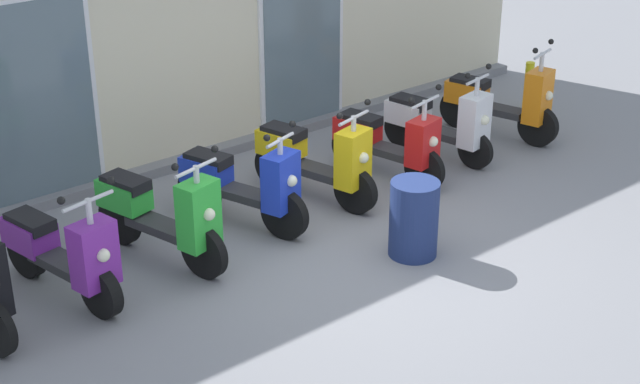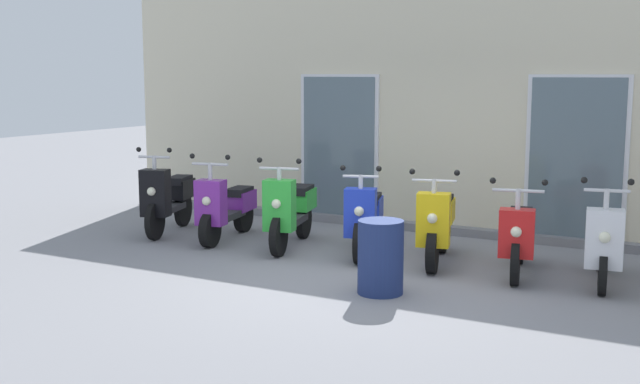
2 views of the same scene
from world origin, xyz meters
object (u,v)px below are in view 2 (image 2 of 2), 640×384
scooter_purple (226,208)px  trash_bin (381,257)px  scooter_green (291,210)px  scooter_black (168,197)px  scooter_red (518,235)px  scooter_yellow (438,224)px  scooter_white (603,241)px  scooter_blue (366,218)px

scooter_purple → trash_bin: bearing=-25.6°
scooter_purple → scooter_green: scooter_green is taller
scooter_black → scooter_red: size_ratio=1.00×
scooter_yellow → scooter_white: (1.94, -0.01, -0.02)m
scooter_blue → trash_bin: (0.94, -1.59, -0.08)m
scooter_white → scooter_green: bearing=-178.5°
scooter_yellow → scooter_white: bearing=-0.4°
scooter_black → scooter_green: (2.06, 0.04, -0.02)m
scooter_black → scooter_purple: 1.01m
scooter_purple → scooter_red: scooter_purple is taller
scooter_black → scooter_white: size_ratio=1.00×
scooter_purple → scooter_white: 5.01m
scooter_blue → scooter_green: bearing=-172.8°
scooter_purple → scooter_red: size_ratio=1.04×
scooter_green → scooter_red: size_ratio=1.08×
scooter_blue → scooter_red: bearing=-2.2°
scooter_black → scooter_purple: (1.01, 0.03, -0.07)m
scooter_yellow → scooter_black: bearing=-177.8°
scooter_red → scooter_white: (0.92, 0.05, 0.01)m
scooter_blue → scooter_white: 2.92m
scooter_purple → scooter_green: size_ratio=0.96×
scooter_black → scooter_red: 5.10m
scooter_green → trash_bin: scooter_green is taller
scooter_red → scooter_green: bearing=-179.0°
scooter_purple → scooter_yellow: bearing=2.3°
scooter_black → trash_bin: scooter_black is taller
scooter_white → trash_bin: (-1.98, -1.56, -0.08)m
scooter_red → trash_bin: size_ratio=1.95×
scooter_purple → scooter_yellow: size_ratio=0.99×
scooter_yellow → scooter_red: 1.02m
trash_bin → scooter_blue: bearing=120.5°
scooter_purple → scooter_red: 4.09m
scooter_black → scooter_yellow: bearing=2.2°
trash_bin → scooter_black: bearing=160.6°
scooter_white → trash_bin: 2.53m
scooter_blue → scooter_white: scooter_white is taller
scooter_purple → trash_bin: 3.36m
scooter_green → scooter_purple: bearing=-179.7°
scooter_purple → scooter_yellow: (3.07, 0.12, 0.04)m
scooter_green → scooter_red: bearing=1.0°
scooter_green → trash_bin: (1.98, -1.46, -0.12)m
scooter_blue → scooter_white: bearing=-0.5°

